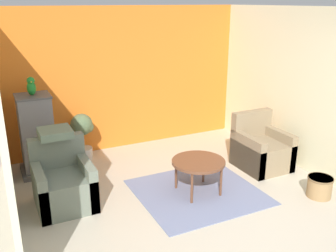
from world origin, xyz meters
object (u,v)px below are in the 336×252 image
birdcage (37,136)px  parrot (31,87)px  potted_plant (82,132)px  wicker_basket (320,186)px  armchair_right (261,150)px  armchair_left (64,185)px  coffee_table (198,163)px

birdcage → parrot: size_ratio=4.45×
potted_plant → parrot: bearing=-165.2°
parrot → wicker_basket: parrot is taller
armchair_right → wicker_basket: (0.10, -1.15, -0.14)m
parrot → potted_plant: (0.74, 0.19, -0.88)m
wicker_basket → birdcage: bearing=143.2°
armchair_left → wicker_basket: size_ratio=2.54×
armchair_right → potted_plant: (-2.53, 1.57, 0.21)m
armchair_right → armchair_left: bearing=176.7°
parrot → wicker_basket: bearing=-36.8°
coffee_table → parrot: (-1.91, 1.68, 0.94)m
coffee_table → birdcage: bearing=138.6°
wicker_basket → potted_plant: bearing=134.1°
birdcage → parrot: bearing=90.0°
armchair_left → potted_plant: bearing=66.8°
armchair_right → birdcage: size_ratio=0.70×
armchair_left → birdcage: birdcage is taller
armchair_left → parrot: size_ratio=3.11×
armchair_left → parrot: parrot is taller
coffee_table → armchair_right: size_ratio=0.85×
coffee_table → wicker_basket: (1.46, -0.84, -0.29)m
coffee_table → birdcage: size_ratio=0.59×
coffee_table → wicker_basket: 1.71m
coffee_table → potted_plant: potted_plant is taller
armchair_right → birdcage: 3.56m
coffee_table → armchair_left: bearing=164.5°
coffee_table → wicker_basket: bearing=-29.8°
armchair_right → potted_plant: 2.98m
coffee_table → armchair_right: armchair_right is taller
wicker_basket → parrot: bearing=143.2°
birdcage → armchair_left: bearing=-83.2°
potted_plant → wicker_basket: (2.63, -2.71, -0.35)m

